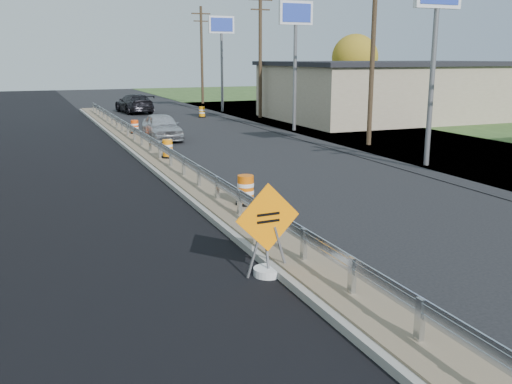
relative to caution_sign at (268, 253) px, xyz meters
name	(u,v)px	position (x,y,z in m)	size (l,w,h in m)	color
ground	(217,205)	(0.90, 6.09, -0.52)	(140.00, 140.00, 0.00)	black
milled_overlay	(53,162)	(-3.50, 16.09, -0.51)	(7.20, 120.00, 0.01)	black
median	(160,161)	(0.90, 14.09, -0.41)	(1.60, 55.00, 0.23)	gray
guardrail	(154,144)	(0.90, 15.09, 0.21)	(0.10, 46.15, 0.72)	silver
retail_building_near	(395,90)	(21.89, 26.09, 1.64)	(18.50, 12.50, 4.27)	tan
pylon_sign_south	(437,9)	(11.40, 9.09, 5.96)	(2.20, 0.30, 7.90)	slate
pylon_sign_mid	(296,25)	(11.40, 22.09, 5.96)	(2.20, 0.30, 7.90)	slate
pylon_sign_north	(221,34)	(11.40, 36.09, 5.96)	(2.20, 0.30, 7.90)	slate
utility_pole_smid	(373,50)	(12.40, 15.09, 4.42)	(1.90, 0.26, 9.40)	#473523
utility_pole_nmid	(260,52)	(12.40, 30.09, 4.42)	(1.90, 0.26, 9.40)	#473523
utility_pole_north	(202,53)	(12.40, 45.09, 4.42)	(1.90, 0.26, 9.40)	#473523
tree_far_yellow	(355,58)	(26.90, 40.09, 4.02)	(4.62, 4.62, 6.86)	#473523
caution_sign	(268,253)	(0.00, 0.00, 0.00)	(1.48, 0.62, 2.04)	white
barrel_median_near	(246,191)	(1.45, 5.02, 0.14)	(0.61, 0.61, 0.90)	black
barrel_median_mid	(168,149)	(1.24, 14.01, 0.10)	(0.55, 0.55, 0.80)	black
barrel_median_far	(135,127)	(1.45, 22.88, 0.08)	(0.53, 0.53, 0.78)	black
barrel_shoulder_far	(202,112)	(8.42, 32.31, -0.12)	(0.57, 0.57, 0.83)	black
car_silver	(162,127)	(2.70, 21.33, 0.22)	(1.75, 4.36, 1.48)	silver
car_dark_far	(134,103)	(4.25, 38.07, 0.27)	(2.22, 5.46, 1.59)	black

